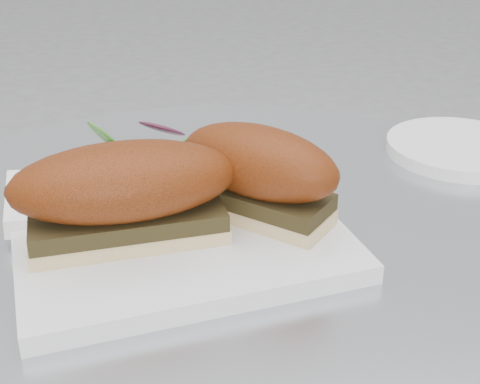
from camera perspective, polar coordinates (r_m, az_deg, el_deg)
The scene contains 6 objects.
plate at distance 0.58m, azimuth -5.85°, elevation -2.56°, with size 0.26×0.26×0.02m, color white.
sandwich_left at distance 0.52m, azimuth -9.76°, elevation 0.04°, with size 0.18×0.10×0.08m.
sandwich_right at distance 0.55m, azimuth 1.58°, elevation 1.75°, with size 0.15×0.14×0.08m.
salad at distance 0.62m, azimuth -8.88°, elevation 2.86°, with size 0.10×0.10×0.05m, color #4E9530, non-canonical shape.
napkin at distance 0.61m, azimuth -13.52°, elevation -1.73°, with size 0.11×0.11×0.02m, color white, non-canonical shape.
saucer at distance 0.76m, azimuth 18.24°, elevation 3.60°, with size 0.16×0.16×0.01m, color white.
Camera 1 is at (-0.07, -0.47, 1.02)m, focal length 50.00 mm.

